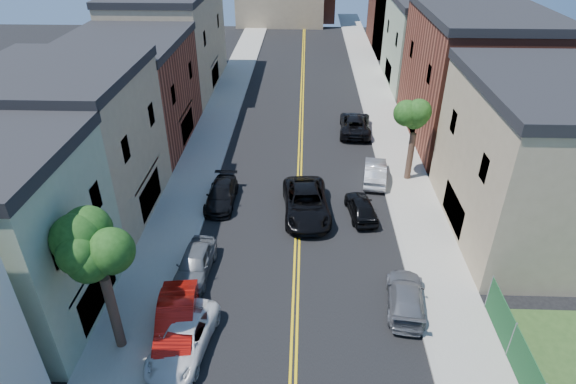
# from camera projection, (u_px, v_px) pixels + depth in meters

# --- Properties ---
(sidewalk_left) EXTENTS (3.20, 100.00, 0.15)m
(sidewalk_left) POSITION_uv_depth(u_px,v_px,m) (216.00, 122.00, 44.11)
(sidewalk_left) COLOR gray
(sidewalk_left) RESTS_ON ground
(sidewalk_right) EXTENTS (3.20, 100.00, 0.15)m
(sidewalk_right) POSITION_uv_depth(u_px,v_px,m) (387.00, 124.00, 43.61)
(sidewalk_right) COLOR gray
(sidewalk_right) RESTS_ON ground
(curb_left) EXTENTS (0.30, 100.00, 0.15)m
(curb_left) POSITION_uv_depth(u_px,v_px,m) (235.00, 122.00, 44.05)
(curb_left) COLOR gray
(curb_left) RESTS_ON ground
(curb_right) EXTENTS (0.30, 100.00, 0.15)m
(curb_right) POSITION_uv_depth(u_px,v_px,m) (368.00, 124.00, 43.67)
(curb_right) COLOR gray
(curb_right) RESTS_ON ground
(bldg_left_tan_near) EXTENTS (9.00, 10.00, 9.00)m
(bldg_left_tan_near) POSITION_uv_depth(u_px,v_px,m) (70.00, 150.00, 29.19)
(bldg_left_tan_near) COLOR #998466
(bldg_left_tan_near) RESTS_ON ground
(bldg_left_brick) EXTENTS (9.00, 12.00, 8.00)m
(bldg_left_brick) POSITION_uv_depth(u_px,v_px,m) (129.00, 95.00, 38.84)
(bldg_left_brick) COLOR brown
(bldg_left_brick) RESTS_ON ground
(bldg_left_tan_far) EXTENTS (9.00, 16.00, 9.50)m
(bldg_left_tan_far) POSITION_uv_depth(u_px,v_px,m) (171.00, 43.00, 50.40)
(bldg_left_tan_far) COLOR #998466
(bldg_left_tan_far) RESTS_ON ground
(bldg_right_tan) EXTENTS (9.00, 12.00, 9.00)m
(bldg_right_tan) POSITION_uv_depth(u_px,v_px,m) (542.00, 165.00, 27.47)
(bldg_right_tan) COLOR #998466
(bldg_right_tan) RESTS_ON ground
(bldg_right_brick) EXTENTS (9.00, 14.00, 10.00)m
(bldg_right_brick) POSITION_uv_depth(u_px,v_px,m) (472.00, 80.00, 39.15)
(bldg_right_brick) COLOR brown
(bldg_right_brick) RESTS_ON ground
(bldg_right_palegrn) EXTENTS (9.00, 12.00, 8.50)m
(bldg_right_palegrn) POSITION_uv_depth(u_px,v_px,m) (433.00, 45.00, 51.49)
(bldg_right_palegrn) COLOR gray
(bldg_right_palegrn) RESTS_ON ground
(tree_left_mid) EXTENTS (5.20, 5.20, 9.29)m
(tree_left_mid) POSITION_uv_depth(u_px,v_px,m) (92.00, 230.00, 18.54)
(tree_left_mid) COLOR #39251C
(tree_left_mid) RESTS_ON sidewalk_left
(tree_right_far) EXTENTS (4.40, 4.40, 8.03)m
(tree_right_far) POSITION_uv_depth(u_px,v_px,m) (418.00, 105.00, 32.13)
(tree_right_far) COLOR #39251C
(tree_right_far) RESTS_ON sidewalk_right
(red_sedan) EXTENTS (2.34, 5.06, 1.61)m
(red_sedan) POSITION_uv_depth(u_px,v_px,m) (177.00, 320.00, 22.25)
(red_sedan) COLOR #AE120B
(red_sedan) RESTS_ON ground
(white_pickup) EXTENTS (2.86, 5.11, 1.35)m
(white_pickup) POSITION_uv_depth(u_px,v_px,m) (183.00, 339.00, 21.43)
(white_pickup) COLOR silver
(white_pickup) RESTS_ON ground
(grey_car_left) EXTENTS (1.98, 4.38, 1.46)m
(grey_car_left) POSITION_uv_depth(u_px,v_px,m) (195.00, 263.00, 25.88)
(grey_car_left) COLOR slate
(grey_car_left) RESTS_ON ground
(black_car_left) EXTENTS (1.92, 4.60, 1.33)m
(black_car_left) POSITION_uv_depth(u_px,v_px,m) (222.00, 195.00, 32.04)
(black_car_left) COLOR black
(black_car_left) RESTS_ON ground
(grey_car_right) EXTENTS (2.38, 4.65, 1.29)m
(grey_car_right) POSITION_uv_depth(u_px,v_px,m) (406.00, 297.00, 23.78)
(grey_car_right) COLOR #5A5C62
(grey_car_right) RESTS_ON ground
(black_car_right) EXTENTS (2.11, 4.13, 1.34)m
(black_car_right) POSITION_uv_depth(u_px,v_px,m) (361.00, 207.00, 30.71)
(black_car_right) COLOR black
(black_car_right) RESTS_ON ground
(silver_car_right) EXTENTS (2.09, 4.54, 1.44)m
(silver_car_right) POSITION_uv_depth(u_px,v_px,m) (375.00, 172.00, 34.64)
(silver_car_right) COLOR #B7B9C0
(silver_car_right) RESTS_ON ground
(dark_car_right_far) EXTENTS (2.94, 5.79, 1.57)m
(dark_car_right_far) POSITION_uv_depth(u_px,v_px,m) (355.00, 124.00, 41.95)
(dark_car_right_far) COLOR black
(dark_car_right_far) RESTS_ON ground
(black_suv_lane) EXTENTS (3.34, 6.39, 1.72)m
(black_suv_lane) POSITION_uv_depth(u_px,v_px,m) (306.00, 203.00, 30.80)
(black_suv_lane) COLOR black
(black_suv_lane) RESTS_ON ground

